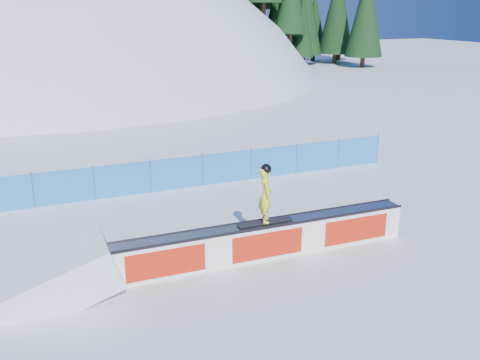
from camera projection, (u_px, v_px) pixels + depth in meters
name	position (u px, v px, depth m)	size (l,w,h in m)	color
ground	(156.00, 245.00, 15.22)	(160.00, 160.00, 0.00)	white
snow_hill	(65.00, 245.00, 57.53)	(64.00, 64.00, 64.00)	white
safety_fence	(123.00, 180.00, 18.97)	(22.05, 0.05, 1.30)	#2679C7
rail_box	(264.00, 240.00, 14.31)	(8.47, 0.74, 1.02)	white
snow_ramp	(59.00, 295.00, 12.57)	(2.71, 1.80, 1.01)	white
snowboarder	(266.00, 194.00, 13.92)	(1.55, 0.63, 1.62)	black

